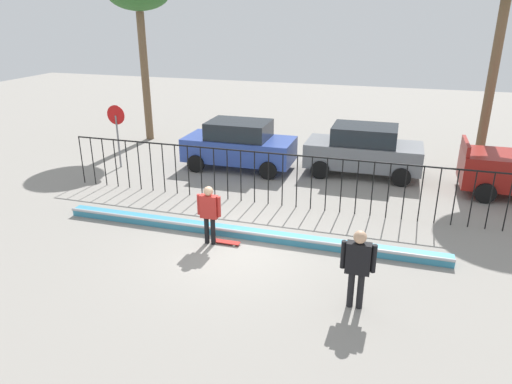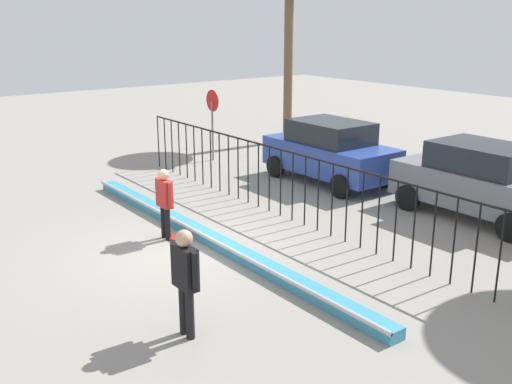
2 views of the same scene
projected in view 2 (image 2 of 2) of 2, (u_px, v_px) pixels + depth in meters
ground_plane at (179, 249)px, 13.03m from camera, size 60.00×60.00×0.00m
bowl_coping_ledge at (207, 237)px, 13.43m from camera, size 11.00×0.40×0.27m
perimeter_fence at (293, 179)px, 14.61m from camera, size 14.04×0.04×1.75m
skateboarder at (164, 197)px, 13.39m from camera, size 0.67×0.25×1.65m
skateboard at (179, 240)px, 13.39m from camera, size 0.80×0.20×0.07m
camera_operator at (185, 273)px, 9.19m from camera, size 0.73×0.27×1.80m
parked_car_blue at (330, 151)px, 18.16m from camera, size 4.30×2.12×1.90m
parked_car_gray at (481, 180)px, 14.88m from camera, size 4.30×2.12×1.90m
stop_sign at (212, 115)px, 20.78m from camera, size 0.76×0.07×2.50m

